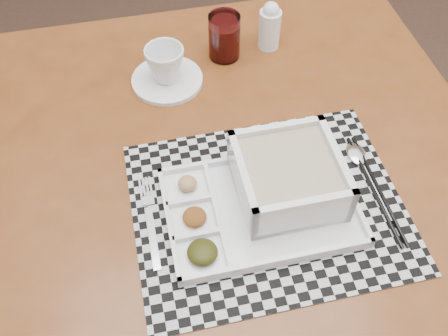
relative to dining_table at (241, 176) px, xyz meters
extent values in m
plane|color=#322019|center=(0.20, 0.32, -0.63)|extent=(5.00, 5.00, 0.00)
cube|color=#56280F|center=(0.00, 0.00, 0.05)|extent=(0.98, 0.98, 0.04)
cylinder|color=#56280F|center=(-0.44, 0.40, -0.30)|extent=(0.05, 0.05, 0.67)
cylinder|color=#56280F|center=(0.40, 0.44, -0.30)|extent=(0.05, 0.05, 0.67)
cube|color=#56280F|center=(-0.02, 0.40, 0.00)|extent=(0.81, 0.07, 0.08)
cube|color=#56280F|center=(-0.40, -0.02, 0.00)|extent=(0.07, 0.81, 0.08)
cube|color=#56280F|center=(0.40, 0.02, 0.00)|extent=(0.07, 0.81, 0.08)
cube|color=#B2B2BA|center=(0.02, -0.13, 0.07)|extent=(0.48, 0.39, 0.00)
cube|color=white|center=(0.01, -0.13, 0.08)|extent=(0.33, 0.23, 0.01)
cube|color=white|center=(0.00, -0.03, 0.09)|extent=(0.32, 0.02, 0.01)
cube|color=white|center=(0.01, -0.24, 0.09)|extent=(0.32, 0.02, 0.01)
cube|color=white|center=(-0.15, -0.14, 0.09)|extent=(0.02, 0.22, 0.01)
cube|color=white|center=(0.16, -0.13, 0.09)|extent=(0.02, 0.22, 0.01)
cube|color=white|center=(-0.07, -0.14, 0.09)|extent=(0.02, 0.20, 0.01)
cube|color=white|center=(-0.11, -0.17, 0.09)|extent=(0.08, 0.01, 0.01)
cube|color=white|center=(-0.11, -0.11, 0.09)|extent=(0.08, 0.01, 0.01)
ellipsoid|color=black|center=(-0.10, -0.21, 0.10)|extent=(0.05, 0.05, 0.02)
ellipsoid|color=#52280D|center=(-0.11, -0.14, 0.09)|extent=(0.04, 0.04, 0.02)
ellipsoid|color=olive|center=(-0.11, -0.07, 0.10)|extent=(0.03, 0.03, 0.02)
cube|color=white|center=(0.06, -0.11, 0.09)|extent=(0.18, 0.18, 0.01)
cube|color=white|center=(0.05, -0.03, 0.13)|extent=(0.17, 0.02, 0.08)
cube|color=white|center=(0.06, -0.19, 0.13)|extent=(0.17, 0.02, 0.08)
cube|color=white|center=(-0.02, -0.11, 0.13)|extent=(0.02, 0.17, 0.08)
cube|color=white|center=(0.14, -0.10, 0.13)|extent=(0.02, 0.17, 0.08)
cube|color=tan|center=(0.06, -0.11, 0.12)|extent=(0.16, 0.16, 0.07)
cube|color=silver|center=(-0.18, -0.16, 0.08)|extent=(0.02, 0.12, 0.00)
cube|color=silver|center=(-0.18, -0.08, 0.08)|extent=(0.02, 0.02, 0.00)
cube|color=silver|center=(-0.19, -0.05, 0.08)|extent=(0.01, 0.04, 0.00)
cube|color=silver|center=(-0.19, -0.05, 0.08)|extent=(0.01, 0.04, 0.00)
cube|color=silver|center=(-0.18, -0.05, 0.08)|extent=(0.01, 0.04, 0.00)
cube|color=silver|center=(-0.17, -0.05, 0.08)|extent=(0.01, 0.04, 0.00)
cube|color=silver|center=(0.21, -0.13, 0.08)|extent=(0.02, 0.12, 0.00)
ellipsoid|color=silver|center=(0.21, -0.04, 0.08)|extent=(0.04, 0.06, 0.01)
cylinder|color=black|center=(0.21, -0.13, 0.08)|extent=(0.02, 0.24, 0.01)
cylinder|color=black|center=(0.22, -0.13, 0.08)|extent=(0.02, 0.24, 0.01)
cylinder|color=white|center=(-0.12, 0.22, 0.08)|extent=(0.15, 0.15, 0.01)
imported|color=white|center=(-0.12, 0.22, 0.12)|extent=(0.10, 0.10, 0.08)
cylinder|color=white|center=(0.02, 0.28, 0.12)|extent=(0.07, 0.07, 0.10)
cylinder|color=#3C0406|center=(0.02, 0.28, 0.11)|extent=(0.06, 0.06, 0.08)
cylinder|color=white|center=(0.12, 0.30, 0.12)|extent=(0.05, 0.05, 0.09)
sphere|color=white|center=(0.12, 0.30, 0.17)|extent=(0.04, 0.04, 0.04)
camera|label=1|loc=(-0.13, -0.58, 0.79)|focal=40.00mm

